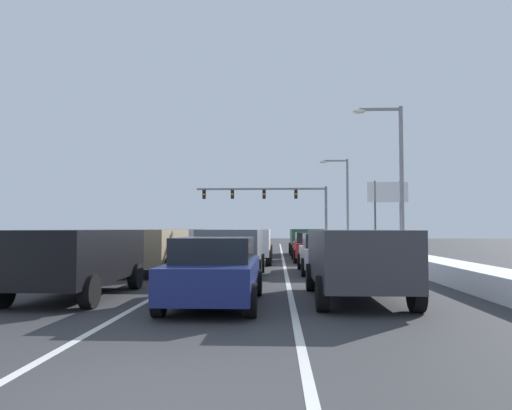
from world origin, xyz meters
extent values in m
plane|color=#333335|center=(0.00, 19.01, 0.00)|extent=(123.54, 123.54, 0.00)
cube|color=silver|center=(1.70, 23.76, 0.00)|extent=(0.14, 52.27, 0.01)
cube|color=silver|center=(-1.70, 23.76, 0.00)|extent=(0.14, 52.27, 0.01)
cube|color=white|center=(7.00, 23.76, 0.31)|extent=(1.29, 52.27, 0.62)
cube|color=white|center=(-7.00, 23.76, 0.27)|extent=(2.03, 52.27, 0.54)
cube|color=#38383D|center=(3.24, 7.16, 1.04)|extent=(1.95, 4.90, 1.25)
cube|color=black|center=(3.24, 4.75, 1.32)|extent=(1.56, 0.06, 0.55)
cube|color=red|center=(2.46, 4.76, 0.94)|extent=(0.20, 0.08, 0.28)
cube|color=red|center=(4.02, 4.76, 0.94)|extent=(0.20, 0.08, 0.28)
cylinder|color=black|center=(2.29, 8.86, 0.37)|extent=(0.25, 0.74, 0.74)
cylinder|color=black|center=(4.20, 8.86, 0.37)|extent=(0.25, 0.74, 0.74)
cylinder|color=black|center=(2.29, 5.46, 0.37)|extent=(0.25, 0.74, 0.74)
cylinder|color=black|center=(4.20, 5.46, 0.37)|extent=(0.25, 0.74, 0.74)
cube|color=#B7BABF|center=(3.22, 14.35, 0.63)|extent=(1.82, 4.50, 0.70)
cube|color=black|center=(3.22, 14.20, 1.23)|extent=(1.64, 2.20, 0.55)
cube|color=red|center=(2.53, 12.15, 0.75)|extent=(0.24, 0.08, 0.14)
cube|color=red|center=(3.91, 12.15, 0.75)|extent=(0.24, 0.08, 0.14)
cylinder|color=black|center=(2.33, 15.90, 0.33)|extent=(0.22, 0.66, 0.66)
cylinder|color=black|center=(4.11, 15.90, 0.33)|extent=(0.22, 0.66, 0.66)
cylinder|color=black|center=(2.33, 12.80, 0.33)|extent=(0.22, 0.66, 0.66)
cylinder|color=black|center=(4.11, 12.80, 0.33)|extent=(0.22, 0.66, 0.66)
cube|color=maroon|center=(3.17, 20.93, 0.63)|extent=(1.82, 4.50, 0.70)
cube|color=black|center=(3.17, 20.78, 1.23)|extent=(1.64, 2.20, 0.55)
cube|color=red|center=(2.47, 18.73, 0.75)|extent=(0.24, 0.08, 0.14)
cube|color=red|center=(3.86, 18.73, 0.75)|extent=(0.24, 0.08, 0.14)
cylinder|color=black|center=(2.28, 22.48, 0.33)|extent=(0.22, 0.66, 0.66)
cylinder|color=black|center=(4.06, 22.48, 0.33)|extent=(0.22, 0.66, 0.66)
cylinder|color=black|center=(2.28, 19.38, 0.33)|extent=(0.22, 0.66, 0.66)
cylinder|color=black|center=(4.06, 19.38, 0.33)|extent=(0.22, 0.66, 0.66)
cube|color=#1E5633|center=(3.26, 27.41, 1.04)|extent=(1.95, 4.90, 1.25)
cube|color=black|center=(3.26, 25.00, 1.32)|extent=(1.56, 0.06, 0.55)
cube|color=red|center=(2.48, 25.01, 0.94)|extent=(0.20, 0.08, 0.28)
cube|color=red|center=(4.04, 25.01, 0.94)|extent=(0.20, 0.08, 0.28)
cylinder|color=black|center=(2.30, 29.11, 0.37)|extent=(0.25, 0.74, 0.74)
cylinder|color=black|center=(4.21, 29.11, 0.37)|extent=(0.25, 0.74, 0.74)
cylinder|color=black|center=(2.30, 25.71, 0.37)|extent=(0.25, 0.74, 0.74)
cylinder|color=black|center=(4.21, 25.71, 0.37)|extent=(0.25, 0.74, 0.74)
cube|color=navy|center=(-0.03, 6.26, 0.63)|extent=(1.82, 4.50, 0.70)
cube|color=black|center=(-0.03, 6.11, 1.23)|extent=(1.64, 2.20, 0.55)
cube|color=red|center=(-0.72, 4.06, 0.75)|extent=(0.24, 0.08, 0.14)
cube|color=red|center=(0.66, 4.06, 0.75)|extent=(0.24, 0.08, 0.14)
cylinder|color=black|center=(-0.92, 7.81, 0.33)|extent=(0.22, 0.66, 0.66)
cylinder|color=black|center=(0.86, 7.81, 0.33)|extent=(0.22, 0.66, 0.66)
cylinder|color=black|center=(-0.92, 4.71, 0.33)|extent=(0.22, 0.66, 0.66)
cylinder|color=black|center=(0.86, 4.71, 0.33)|extent=(0.22, 0.66, 0.66)
cube|color=slate|center=(-0.21, 12.60, 1.04)|extent=(1.95, 4.90, 1.25)
cube|color=black|center=(-0.21, 10.19, 1.32)|extent=(1.56, 0.06, 0.55)
cube|color=red|center=(-0.99, 10.20, 0.94)|extent=(0.20, 0.08, 0.28)
cube|color=red|center=(0.57, 10.20, 0.94)|extent=(0.20, 0.08, 0.28)
cylinder|color=black|center=(-1.16, 14.30, 0.37)|extent=(0.25, 0.74, 0.74)
cylinder|color=black|center=(0.75, 14.30, 0.37)|extent=(0.25, 0.74, 0.74)
cylinder|color=black|center=(-1.16, 10.90, 0.37)|extent=(0.25, 0.74, 0.74)
cylinder|color=black|center=(0.75, 10.90, 0.37)|extent=(0.25, 0.74, 0.74)
cube|color=silver|center=(0.03, 19.34, 1.04)|extent=(1.95, 4.90, 1.25)
cube|color=black|center=(0.03, 16.93, 1.32)|extent=(1.56, 0.06, 0.55)
cube|color=red|center=(-0.75, 16.94, 0.94)|extent=(0.20, 0.08, 0.28)
cube|color=red|center=(0.81, 16.94, 0.94)|extent=(0.20, 0.08, 0.28)
cylinder|color=black|center=(-0.92, 21.04, 0.37)|extent=(0.25, 0.74, 0.74)
cylinder|color=black|center=(0.99, 21.04, 0.37)|extent=(0.25, 0.74, 0.74)
cylinder|color=black|center=(-0.92, 17.64, 0.37)|extent=(0.25, 0.74, 0.74)
cylinder|color=black|center=(0.99, 17.64, 0.37)|extent=(0.25, 0.74, 0.74)
cube|color=maroon|center=(0.07, 25.24, 0.63)|extent=(1.82, 4.50, 0.70)
cube|color=black|center=(0.07, 25.09, 1.23)|extent=(1.64, 2.20, 0.55)
cube|color=red|center=(-0.62, 23.04, 0.75)|extent=(0.24, 0.08, 0.14)
cube|color=red|center=(0.76, 23.04, 0.75)|extent=(0.24, 0.08, 0.14)
cylinder|color=black|center=(-0.82, 26.79, 0.33)|extent=(0.22, 0.66, 0.66)
cylinder|color=black|center=(0.96, 26.79, 0.33)|extent=(0.22, 0.66, 0.66)
cylinder|color=black|center=(-0.82, 23.69, 0.33)|extent=(0.22, 0.66, 0.66)
cylinder|color=black|center=(0.96, 23.69, 0.33)|extent=(0.22, 0.66, 0.66)
cube|color=black|center=(-3.59, 7.32, 1.04)|extent=(1.95, 4.90, 1.25)
cube|color=black|center=(-3.59, 4.91, 1.32)|extent=(1.56, 0.06, 0.55)
cube|color=red|center=(-2.81, 4.92, 0.94)|extent=(0.20, 0.08, 0.28)
cylinder|color=black|center=(-4.55, 9.02, 0.37)|extent=(0.25, 0.74, 0.74)
cylinder|color=black|center=(-2.64, 9.02, 0.37)|extent=(0.25, 0.74, 0.74)
cylinder|color=black|center=(-4.55, 5.62, 0.37)|extent=(0.25, 0.74, 0.74)
cylinder|color=black|center=(-2.64, 5.62, 0.37)|extent=(0.25, 0.74, 0.74)
cube|color=#937F60|center=(-3.38, 13.59, 1.04)|extent=(1.95, 4.90, 1.25)
cube|color=black|center=(-3.38, 11.18, 1.32)|extent=(1.56, 0.06, 0.55)
cube|color=red|center=(-4.16, 11.19, 0.94)|extent=(0.20, 0.08, 0.28)
cube|color=red|center=(-2.60, 11.19, 0.94)|extent=(0.20, 0.08, 0.28)
cylinder|color=black|center=(-4.33, 15.29, 0.37)|extent=(0.25, 0.74, 0.74)
cylinder|color=black|center=(-2.42, 15.29, 0.37)|extent=(0.25, 0.74, 0.74)
cylinder|color=black|center=(-4.33, 11.89, 0.37)|extent=(0.25, 0.74, 0.74)
cylinder|color=black|center=(-2.42, 11.89, 0.37)|extent=(0.25, 0.74, 0.74)
cube|color=#38383D|center=(-3.63, 19.95, 1.04)|extent=(1.95, 4.90, 1.25)
cube|color=black|center=(-3.63, 17.54, 1.32)|extent=(1.56, 0.06, 0.55)
cube|color=red|center=(-4.41, 17.55, 0.94)|extent=(0.20, 0.08, 0.28)
cube|color=red|center=(-2.85, 17.55, 0.94)|extent=(0.20, 0.08, 0.28)
cylinder|color=black|center=(-4.59, 21.65, 0.37)|extent=(0.25, 0.74, 0.74)
cylinder|color=black|center=(-2.68, 21.65, 0.37)|extent=(0.25, 0.74, 0.74)
cylinder|color=black|center=(-4.59, 18.25, 0.37)|extent=(0.25, 0.74, 0.74)
cylinder|color=black|center=(-2.68, 18.25, 0.37)|extent=(0.25, 0.74, 0.74)
cube|color=#B7BABF|center=(-3.22, 26.14, 0.63)|extent=(1.82, 4.50, 0.70)
cube|color=black|center=(-3.22, 25.99, 1.23)|extent=(1.64, 2.20, 0.55)
cube|color=red|center=(-3.91, 23.94, 0.75)|extent=(0.24, 0.08, 0.14)
cube|color=red|center=(-2.53, 23.94, 0.75)|extent=(0.24, 0.08, 0.14)
cylinder|color=black|center=(-4.11, 27.69, 0.33)|extent=(0.22, 0.66, 0.66)
cylinder|color=black|center=(-2.33, 27.69, 0.33)|extent=(0.22, 0.66, 0.66)
cylinder|color=black|center=(-4.11, 24.59, 0.33)|extent=(0.22, 0.66, 0.66)
cylinder|color=black|center=(-2.33, 24.59, 0.33)|extent=(0.22, 0.66, 0.66)
cylinder|color=slate|center=(6.60, 47.51, 3.10)|extent=(0.28, 0.28, 6.20)
cube|color=slate|center=(-0.33, 47.51, 5.95)|extent=(13.86, 0.20, 0.20)
cube|color=black|center=(3.40, 47.51, 5.38)|extent=(0.34, 0.34, 0.95)
sphere|color=#4C0A0A|center=(3.40, 47.33, 5.66)|extent=(0.22, 0.22, 0.22)
sphere|color=#F2AD14|center=(3.40, 47.33, 5.38)|extent=(0.22, 0.22, 0.22)
sphere|color=#0C3819|center=(3.40, 47.33, 5.09)|extent=(0.22, 0.22, 0.22)
cube|color=black|center=(0.00, 47.51, 5.38)|extent=(0.34, 0.34, 0.95)
sphere|color=#4C0A0A|center=(0.00, 47.33, 5.66)|extent=(0.22, 0.22, 0.22)
sphere|color=#F2AD14|center=(0.00, 47.33, 5.38)|extent=(0.22, 0.22, 0.22)
sphere|color=#0C3819|center=(0.00, 47.33, 5.09)|extent=(0.22, 0.22, 0.22)
cube|color=black|center=(-3.40, 47.51, 5.38)|extent=(0.34, 0.34, 0.95)
sphere|color=#4C0A0A|center=(-3.40, 47.33, 5.66)|extent=(0.22, 0.22, 0.22)
sphere|color=#F2AD14|center=(-3.40, 47.33, 5.38)|extent=(0.22, 0.22, 0.22)
sphere|color=#0C3819|center=(-3.40, 47.33, 5.09)|extent=(0.22, 0.22, 0.22)
cube|color=black|center=(-6.46, 47.51, 5.38)|extent=(0.34, 0.34, 0.95)
sphere|color=#4C0A0A|center=(-6.46, 47.33, 5.66)|extent=(0.22, 0.22, 0.22)
sphere|color=#F2AD14|center=(-6.46, 47.33, 5.38)|extent=(0.22, 0.22, 0.22)
sphere|color=#0C3819|center=(-6.46, 47.33, 5.09)|extent=(0.22, 0.22, 0.22)
cylinder|color=gray|center=(7.97, 21.38, 4.11)|extent=(0.22, 0.22, 8.22)
cube|color=gray|center=(6.87, 21.38, 8.07)|extent=(2.20, 0.14, 0.14)
ellipsoid|color=#EAE5C6|center=(5.77, 21.38, 7.97)|extent=(0.70, 0.36, 0.24)
cylinder|color=gray|center=(7.86, 40.39, 4.05)|extent=(0.22, 0.22, 8.11)
cube|color=gray|center=(6.76, 40.39, 7.96)|extent=(2.20, 0.14, 0.14)
ellipsoid|color=#EAE5C6|center=(5.66, 40.39, 7.86)|extent=(0.70, 0.36, 0.24)
cylinder|color=#59595B|center=(9.16, 34.43, 2.75)|extent=(0.16, 0.16, 5.50)
cylinder|color=#59595B|center=(11.16, 34.43, 2.75)|extent=(0.16, 0.16, 5.50)
cube|color=white|center=(10.16, 34.43, 4.60)|extent=(3.20, 0.12, 1.60)
camera|label=1|loc=(1.36, -4.70, 1.70)|focal=34.33mm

